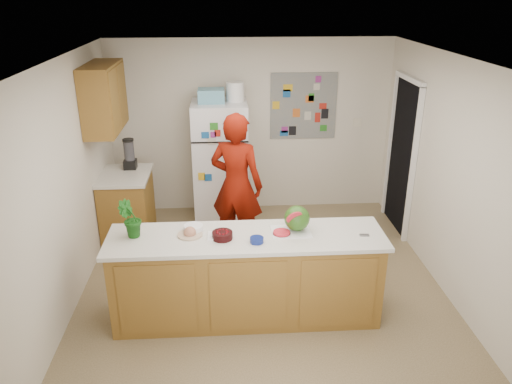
{
  "coord_description": "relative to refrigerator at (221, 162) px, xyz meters",
  "views": [
    {
      "loc": [
        -0.38,
        -4.76,
        3.14
      ],
      "look_at": [
        -0.06,
        0.2,
        1.08
      ],
      "focal_mm": 35.0,
      "sensor_mm": 36.0,
      "label": 1
    }
  ],
  "objects": [
    {
      "name": "watermelon",
      "position": [
        0.75,
        -2.31,
        0.21
      ],
      "size": [
        0.25,
        0.25,
        0.25
      ],
      "primitive_type": "sphere",
      "color": "#245D17",
      "rests_on": "cutting_board"
    },
    {
      "name": "side_counter_top",
      "position": [
        -1.24,
        -0.53,
        0.03
      ],
      "size": [
        0.64,
        0.84,
        0.04
      ],
      "primitive_type": "cube",
      "color": "silver",
      "rests_on": "side_counter_base"
    },
    {
      "name": "plate",
      "position": [
        -0.29,
        -2.34,
        0.08
      ],
      "size": [
        0.29,
        0.29,
        0.02
      ],
      "primitive_type": "cylinder",
      "rotation": [
        0.0,
        0.0,
        -0.24
      ],
      "color": "beige",
      "rests_on": "peninsula_top"
    },
    {
      "name": "ceiling",
      "position": [
        0.45,
        -1.88,
        1.66
      ],
      "size": [
        4.0,
        4.5,
        0.02
      ],
      "primitive_type": "cube",
      "color": "white",
      "rests_on": "wall_back"
    },
    {
      "name": "blender_appliance",
      "position": [
        -1.19,
        -0.31,
        0.24
      ],
      "size": [
        0.14,
        0.14,
        0.38
      ],
      "primitive_type": "cylinder",
      "color": "black",
      "rests_on": "side_counter_top"
    },
    {
      "name": "keys",
      "position": [
        1.38,
        -2.45,
        0.08
      ],
      "size": [
        0.09,
        0.05,
        0.01
      ],
      "primitive_type": "cube",
      "rotation": [
        0.0,
        0.0,
        -0.09
      ],
      "color": "gray",
      "rests_on": "peninsula_top"
    },
    {
      "name": "photo_collage",
      "position": [
        1.2,
        0.36,
        0.7
      ],
      "size": [
        0.95,
        0.01,
        0.95
      ],
      "primitive_type": "cube",
      "color": "slate",
      "rests_on": "wall_back"
    },
    {
      "name": "wall_back",
      "position": [
        0.45,
        0.38,
        0.4
      ],
      "size": [
        4.0,
        0.02,
        2.5
      ],
      "primitive_type": "cube",
      "color": "beige",
      "rests_on": "ground"
    },
    {
      "name": "potted_plant",
      "position": [
        -0.84,
        -2.33,
        0.26
      ],
      "size": [
        0.25,
        0.23,
        0.38
      ],
      "primitive_type": "imported",
      "rotation": [
        0.0,
        0.0,
        3.5
      ],
      "color": "#163B12",
      "rests_on": "peninsula_top"
    },
    {
      "name": "doorway",
      "position": [
        2.44,
        -0.43,
        0.17
      ],
      "size": [
        0.03,
        0.85,
        2.04
      ],
      "primitive_type": "cube",
      "color": "black",
      "rests_on": "ground"
    },
    {
      "name": "fridge_top_bin",
      "position": [
        -0.1,
        0.0,
        0.94
      ],
      "size": [
        0.35,
        0.28,
        0.18
      ],
      "primitive_type": "cube",
      "color": "#5999B2",
      "rests_on": "refrigerator"
    },
    {
      "name": "peninsula_top",
      "position": [
        0.25,
        -2.38,
        0.05
      ],
      "size": [
        2.68,
        0.7,
        0.04
      ],
      "primitive_type": "cube",
      "color": "silver",
      "rests_on": "peninsula_base"
    },
    {
      "name": "cutting_board",
      "position": [
        0.69,
        -2.33,
        0.08
      ],
      "size": [
        0.39,
        0.29,
        0.01
      ],
      "primitive_type": "cube",
      "rotation": [
        0.0,
        0.0,
        0.02
      ],
      "color": "white",
      "rests_on": "peninsula_top"
    },
    {
      "name": "person",
      "position": [
        0.19,
        -1.02,
        0.05
      ],
      "size": [
        0.77,
        0.64,
        1.8
      ],
      "primitive_type": "imported",
      "rotation": [
        0.0,
        0.0,
        2.77
      ],
      "color": "#6A0F04",
      "rests_on": "floor"
    },
    {
      "name": "wall_right",
      "position": [
        2.46,
        -1.88,
        0.4
      ],
      "size": [
        0.02,
        4.5,
        2.5
      ],
      "primitive_type": "cube",
      "color": "beige",
      "rests_on": "ground"
    },
    {
      "name": "refrigerator",
      "position": [
        0.0,
        0.0,
        0.0
      ],
      "size": [
        0.75,
        0.7,
        1.7
      ],
      "primitive_type": "cube",
      "color": "silver",
      "rests_on": "floor"
    },
    {
      "name": "paper_towel",
      "position": [
        -0.03,
        -2.38,
        0.08
      ],
      "size": [
        0.19,
        0.17,
        0.02
      ],
      "primitive_type": "cube",
      "rotation": [
        0.0,
        0.0,
        -0.03
      ],
      "color": "silver",
      "rests_on": "peninsula_top"
    },
    {
      "name": "upper_cabinets",
      "position": [
        -1.37,
        -0.58,
        1.05
      ],
      "size": [
        0.35,
        1.0,
        0.8
      ],
      "primitive_type": "cube",
      "color": "brown",
      "rests_on": "wall_left"
    },
    {
      "name": "white_bowl",
      "position": [
        -0.26,
        -2.24,
        0.1
      ],
      "size": [
        0.22,
        0.22,
        0.06
      ],
      "primitive_type": "cylinder",
      "rotation": [
        0.0,
        0.0,
        0.18
      ],
      "color": "white",
      "rests_on": "peninsula_top"
    },
    {
      "name": "cherry_bowl",
      "position": [
        0.02,
        -2.42,
        0.11
      ],
      "size": [
        0.23,
        0.23,
        0.07
      ],
      "primitive_type": "cylinder",
      "rotation": [
        0.0,
        0.0,
        0.2
      ],
      "color": "black",
      "rests_on": "peninsula_top"
    },
    {
      "name": "floor",
      "position": [
        0.45,
        -1.88,
        -0.86
      ],
      "size": [
        4.0,
        4.5,
        0.02
      ],
      "primitive_type": "cube",
      "color": "brown",
      "rests_on": "ground"
    },
    {
      "name": "cobalt_bowl",
      "position": [
        0.34,
        -2.52,
        0.1
      ],
      "size": [
        0.14,
        0.14,
        0.05
      ],
      "primitive_type": "cylinder",
      "rotation": [
        0.0,
        0.0,
        -0.1
      ],
      "color": "navy",
      "rests_on": "peninsula_top"
    },
    {
      "name": "side_counter_base",
      "position": [
        -1.24,
        -0.53,
        -0.42
      ],
      "size": [
        0.6,
        0.8,
        0.86
      ],
      "primitive_type": "cube",
      "color": "brown",
      "rests_on": "floor"
    },
    {
      "name": "watermelon_slice",
      "position": [
        0.59,
        -2.38,
        0.09
      ],
      "size": [
        0.16,
        0.16,
        0.02
      ],
      "primitive_type": "cylinder",
      "color": "#E64337",
      "rests_on": "cutting_board"
    },
    {
      "name": "peninsula_base",
      "position": [
        0.25,
        -2.38,
        -0.41
      ],
      "size": [
        2.6,
        0.62,
        0.88
      ],
      "primitive_type": "cube",
      "color": "brown",
      "rests_on": "floor"
    },
    {
      "name": "wall_left",
      "position": [
        -1.56,
        -1.88,
        0.4
      ],
      "size": [
        0.02,
        4.5,
        2.5
      ],
      "primitive_type": "cube",
      "color": "beige",
      "rests_on": "ground"
    }
  ]
}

